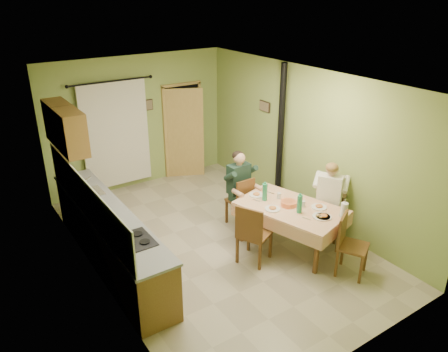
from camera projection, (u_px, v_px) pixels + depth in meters
floor at (215, 242)px, 7.56m from camera, size 4.00×6.00×0.01m
room_shell at (214, 143)px, 6.83m from camera, size 4.04×6.04×2.82m
kitchen_run at (109, 237)px, 6.80m from camera, size 0.64×3.64×1.56m
upper_cabinets at (65, 127)px, 7.14m from camera, size 0.35×1.40×0.70m
curtain at (116, 134)px, 8.97m from camera, size 1.70×0.07×2.22m
doorway at (184, 131)px, 9.85m from camera, size 0.96×0.41×2.15m
dining_table at (290, 227)px, 7.29m from camera, size 1.46×1.93×0.76m
tableware at (297, 204)px, 7.06m from camera, size 0.96×1.52×0.33m
chair_far at (240, 210)px, 8.01m from camera, size 0.41×0.41×0.95m
chair_near at (351, 257)px, 6.63m from camera, size 0.57×0.57×0.98m
chair_right at (327, 221)px, 7.63m from camera, size 0.60×0.60×1.00m
chair_left at (254, 245)px, 6.94m from camera, size 0.61×0.61×1.02m
man_far at (240, 181)px, 7.79m from camera, size 0.59×0.47×1.39m
man_right at (330, 191)px, 7.38m from camera, size 0.63×0.65×1.39m
stove_flue at (279, 154)px, 8.57m from camera, size 0.24×0.24×2.80m
picture_back at (149, 105)px, 9.24m from camera, size 0.19×0.03×0.23m
picture_right at (265, 106)px, 8.73m from camera, size 0.03×0.31×0.21m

